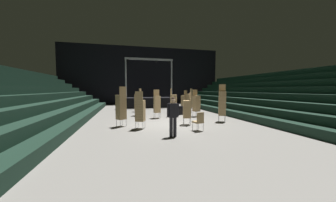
% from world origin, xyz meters
% --- Properties ---
extents(ground_plane, '(22.00, 30.00, 0.10)m').
position_xyz_m(ground_plane, '(0.00, 0.00, -0.05)').
color(ground_plane, slate).
extents(arena_end_wall, '(22.00, 0.30, 8.00)m').
position_xyz_m(arena_end_wall, '(0.00, 15.00, 4.00)').
color(arena_end_wall, black).
rests_on(arena_end_wall, ground_plane).
extents(bleacher_bank_left, '(6.00, 24.00, 3.60)m').
position_xyz_m(bleacher_bank_left, '(-8.00, 1.00, 1.80)').
color(bleacher_bank_left, black).
rests_on(bleacher_bank_left, ground_plane).
extents(bleacher_bank_right, '(6.00, 24.00, 3.60)m').
position_xyz_m(bleacher_bank_right, '(8.00, 1.00, 1.80)').
color(bleacher_bank_right, black).
rests_on(bleacher_bank_right, ground_plane).
extents(stage_riser, '(5.55, 2.76, 5.46)m').
position_xyz_m(stage_riser, '(-0.00, 10.41, 0.65)').
color(stage_riser, black).
rests_on(stage_riser, ground_plane).
extents(man_with_tie, '(0.57, 0.29, 1.74)m').
position_xyz_m(man_with_tie, '(-0.64, -2.88, 0.99)').
color(man_with_tie, black).
rests_on(man_with_tie, ground_plane).
extents(chair_stack_front_left, '(0.45, 0.45, 2.05)m').
position_xyz_m(chair_stack_front_left, '(-0.43, 2.25, 1.03)').
color(chair_stack_front_left, '#B2B5BA').
rests_on(chair_stack_front_left, ground_plane).
extents(chair_stack_front_right, '(0.53, 0.53, 2.05)m').
position_xyz_m(chair_stack_front_right, '(2.60, 2.27, 1.03)').
color(chair_stack_front_right, '#B2B5BA').
rests_on(chair_stack_front_right, ground_plane).
extents(chair_stack_mid_left, '(0.59, 0.59, 2.39)m').
position_xyz_m(chair_stack_mid_left, '(3.35, -0.14, 1.19)').
color(chair_stack_mid_left, '#B2B5BA').
rests_on(chair_stack_mid_left, ground_plane).
extents(chair_stack_mid_right, '(0.58, 0.58, 1.96)m').
position_xyz_m(chair_stack_mid_right, '(-1.89, -0.94, 0.98)').
color(chair_stack_mid_right, '#B2B5BA').
rests_on(chair_stack_mid_right, ground_plane).
extents(chair_stack_mid_centre, '(0.58, 0.58, 1.96)m').
position_xyz_m(chair_stack_mid_centre, '(2.93, 6.09, 0.98)').
color(chair_stack_mid_centre, '#B2B5BA').
rests_on(chair_stack_mid_centre, ground_plane).
extents(chair_stack_rear_left, '(0.58, 0.58, 2.14)m').
position_xyz_m(chair_stack_rear_left, '(0.94, 2.78, 1.07)').
color(chair_stack_rear_left, '#B2B5BA').
rests_on(chair_stack_rear_left, ground_plane).
extents(chair_stack_rear_right, '(0.53, 0.53, 1.88)m').
position_xyz_m(chair_stack_rear_right, '(0.86, -0.50, 0.94)').
color(chair_stack_rear_right, '#B2B5BA').
rests_on(chair_stack_rear_right, ground_plane).
extents(chair_stack_rear_centre, '(0.62, 0.62, 2.14)m').
position_xyz_m(chair_stack_rear_centre, '(2.84, 4.45, 1.07)').
color(chair_stack_rear_centre, '#B2B5BA').
rests_on(chair_stack_rear_centre, ground_plane).
extents(chair_stack_aisle_left, '(0.58, 0.58, 2.14)m').
position_xyz_m(chair_stack_aisle_left, '(-1.66, 3.84, 1.07)').
color(chair_stack_aisle_left, '#B2B5BA').
rests_on(chair_stack_aisle_left, ground_plane).
extents(chair_stack_aisle_right, '(0.61, 0.61, 2.22)m').
position_xyz_m(chair_stack_aisle_right, '(-2.87, -0.11, 1.11)').
color(chair_stack_aisle_right, '#B2B5BA').
rests_on(chair_stack_aisle_right, ground_plane).
extents(crew_worker_near_stage, '(0.41, 0.53, 1.65)m').
position_xyz_m(crew_worker_near_stage, '(-1.65, 6.28, 0.93)').
color(crew_worker_near_stage, black).
rests_on(crew_worker_near_stage, ground_plane).
extents(equipment_road_case, '(1.02, 0.80, 0.68)m').
position_xyz_m(equipment_road_case, '(1.65, 3.64, 0.34)').
color(equipment_road_case, black).
rests_on(equipment_road_case, ground_plane).
extents(loose_chair_near_man, '(0.54, 0.54, 0.95)m').
position_xyz_m(loose_chair_near_man, '(0.88, -2.16, 0.53)').
color(loose_chair_near_man, '#B2B5BA').
rests_on(loose_chair_near_man, ground_plane).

